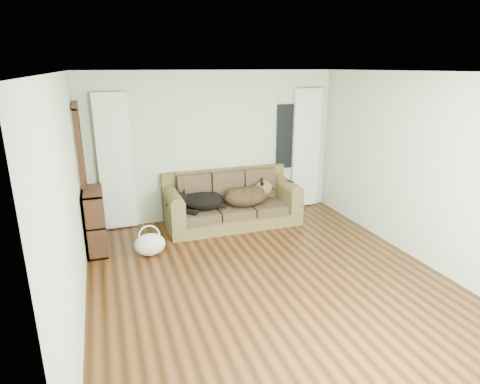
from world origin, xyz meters
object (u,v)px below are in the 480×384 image
object	(u,v)px
tote_bag	(150,245)
bookshelf	(95,219)
sofa	(232,199)
dog_black_lab	(200,202)
dog_shepherd	(247,197)

from	to	relation	value
tote_bag	bookshelf	bearing A→B (deg)	148.60
sofa	dog_black_lab	size ratio (longest dim) A/B	3.30
sofa	dog_black_lab	bearing A→B (deg)	-176.62
dog_shepherd	tote_bag	world-z (taller)	dog_shepherd
sofa	dog_black_lab	distance (m)	0.58
bookshelf	tote_bag	bearing A→B (deg)	-26.31
dog_black_lab	dog_shepherd	world-z (taller)	dog_shepherd
dog_black_lab	tote_bag	distance (m)	1.24
sofa	dog_black_lab	xyz separation A→B (m)	(-0.58, -0.03, 0.03)
sofa	bookshelf	size ratio (longest dim) A/B	2.43
dog_black_lab	bookshelf	distance (m)	1.70
sofa	tote_bag	xyz separation A→B (m)	(-1.52, -0.76, -0.29)
bookshelf	sofa	bearing A→B (deg)	13.15
bookshelf	dog_black_lab	bearing A→B (deg)	14.73
sofa	tote_bag	size ratio (longest dim) A/B	5.06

